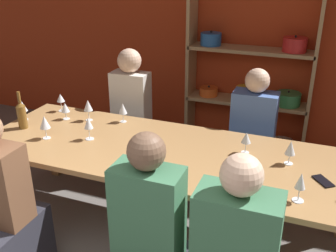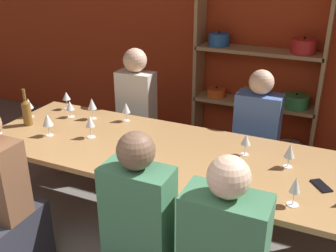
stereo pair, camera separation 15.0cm
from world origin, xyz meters
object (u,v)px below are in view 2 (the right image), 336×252
at_px(wine_bottle_green, 27,111).
at_px(wine_glass_white_a, 48,120).
at_px(wine_glass_red_e, 90,122).
at_px(wine_glass_white_b, 92,104).
at_px(person_far_b, 255,151).
at_px(dining_table, 163,157).
at_px(wine_glass_red_g, 295,186).
at_px(wine_glass_empty_b, 290,151).
at_px(shelf_unit, 260,94).
at_px(wine_glass_red_c, 28,104).
at_px(wine_glass_white_c, 66,96).
at_px(cell_phone, 321,186).
at_px(wine_glass_red_d, 70,106).
at_px(person_near_a, 2,216).
at_px(wine_glass_empty_a, 246,140).
at_px(wine_glass_red_f, 126,108).
at_px(person_far_a, 137,125).

bearing_deg(wine_bottle_green, wine_glass_white_a, -17.93).
relative_size(wine_bottle_green, wine_glass_red_e, 1.74).
relative_size(wine_glass_white_b, person_far_b, 0.16).
distance_m(dining_table, wine_glass_red_g, 1.06).
bearing_deg(wine_glass_empty_b, dining_table, -172.77).
xyz_separation_m(shelf_unit, wine_bottle_green, (-1.61, -1.71, 0.15)).
relative_size(shelf_unit, person_far_b, 1.43).
bearing_deg(shelf_unit, wine_glass_red_e, -119.88).
bearing_deg(wine_glass_red_c, wine_glass_empty_b, 0.42).
relative_size(dining_table, wine_glass_white_c, 16.96).
relative_size(shelf_unit, wine_glass_white_a, 9.04).
height_order(dining_table, cell_phone, cell_phone).
bearing_deg(wine_glass_red_d, wine_bottle_green, -127.24).
distance_m(person_near_a, person_far_b, 2.12).
xyz_separation_m(wine_bottle_green, wine_glass_empty_b, (2.12, 0.16, -0.00)).
height_order(wine_glass_empty_a, person_far_b, person_far_b).
relative_size(wine_glass_white_a, cell_phone, 1.16).
distance_m(wine_glass_red_e, cell_phone, 1.73).
bearing_deg(wine_glass_red_e, wine_glass_red_g, -10.36).
distance_m(wine_glass_red_f, wine_glass_red_g, 1.66).
xyz_separation_m(dining_table, person_far_b, (0.53, 0.81, -0.22)).
bearing_deg(wine_bottle_green, wine_glass_empty_a, 6.88).
bearing_deg(wine_glass_red_e, wine_glass_empty_b, 5.81).
bearing_deg(wine_glass_red_d, wine_glass_red_e, -34.56).
distance_m(wine_glass_white_b, cell_phone, 1.96).
relative_size(wine_glass_empty_a, wine_glass_red_g, 0.87).
bearing_deg(person_far_b, wine_glass_red_d, 20.30).
xyz_separation_m(wine_glass_white_a, wine_glass_empty_a, (1.51, 0.32, -0.02)).
bearing_deg(wine_glass_empty_a, shelf_unit, 97.93).
bearing_deg(wine_glass_white_b, person_far_a, 74.56).
height_order(wine_glass_red_g, cell_phone, wine_glass_red_g).
bearing_deg(wine_glass_white_b, wine_glass_empty_a, -4.95).
relative_size(dining_table, person_far_a, 2.26).
bearing_deg(wine_glass_white_a, wine_glass_red_g, -5.43).
relative_size(wine_glass_red_e, person_far_a, 0.15).
relative_size(wine_bottle_green, wine_glass_white_a, 1.70).
xyz_separation_m(wine_glass_empty_a, wine_glass_red_c, (-1.93, -0.07, 0.00)).
xyz_separation_m(wine_glass_empty_b, wine_glass_red_g, (0.09, -0.44, 0.01)).
relative_size(wine_glass_white_a, person_far_a, 0.15).
height_order(shelf_unit, wine_glass_red_e, shelf_unit).
distance_m(shelf_unit, wine_glass_white_b, 1.81).
bearing_deg(person_far_b, person_near_a, 51.51).
distance_m(wine_glass_red_d, wine_glass_white_b, 0.21).
xyz_separation_m(wine_glass_empty_b, person_far_a, (-1.55, 0.71, -0.36)).
height_order(shelf_unit, person_far_a, shelf_unit).
height_order(dining_table, wine_glass_empty_a, wine_glass_empty_a).
height_order(wine_glass_empty_b, person_near_a, person_near_a).
bearing_deg(wine_glass_red_g, wine_glass_red_c, 169.65).
relative_size(wine_glass_red_d, wine_glass_white_c, 0.90).
xyz_separation_m(dining_table, wine_glass_white_a, (-0.93, -0.15, 0.20)).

